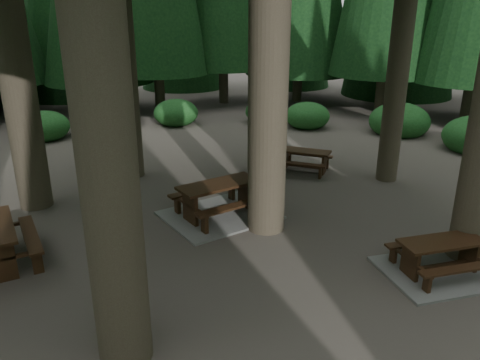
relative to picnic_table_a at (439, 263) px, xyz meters
name	(u,v)px	position (x,y,z in m)	size (l,w,h in m)	color
ground	(236,237)	(-3.08, 2.79, -0.22)	(80.00, 80.00, 0.00)	#514841
picnic_table_a	(439,263)	(0.00, 0.00, 0.00)	(2.20, 1.88, 0.69)	gray
picnic_table_c	(219,205)	(-3.08, 3.98, 0.08)	(2.95, 2.63, 0.86)	gray
picnic_table_d	(305,157)	(0.47, 6.31, 0.22)	(1.98, 1.96, 0.67)	#34200F
shrub_ring	(253,204)	(-2.38, 3.54, 0.18)	(23.86, 24.64, 1.49)	#1E571D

